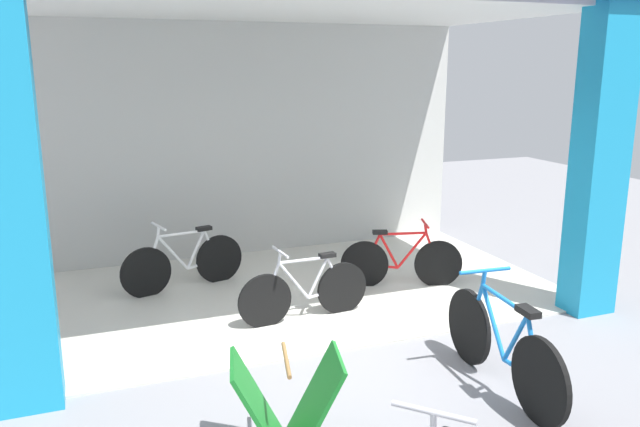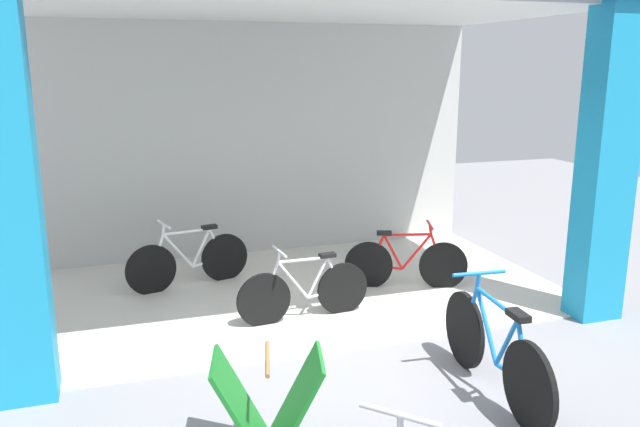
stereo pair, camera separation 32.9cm
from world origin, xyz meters
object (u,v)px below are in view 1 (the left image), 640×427
at_px(bicycle_parked_0, 502,347).
at_px(bicycle_inside_2, 305,291).
at_px(bicycle_inside_1, 401,262).
at_px(bicycle_inside_0, 184,263).
at_px(sandwich_board_sign, 287,408).

bearing_deg(bicycle_parked_0, bicycle_inside_2, 117.40).
bearing_deg(bicycle_parked_0, bicycle_inside_1, 80.69).
bearing_deg(bicycle_inside_2, bicycle_inside_0, 126.45).
distance_m(bicycle_inside_0, sandwich_board_sign, 3.64).
xyz_separation_m(bicycle_inside_0, bicycle_inside_1, (2.49, -0.86, -0.01)).
xyz_separation_m(bicycle_inside_0, bicycle_inside_2, (1.04, -1.41, -0.02)).
bearing_deg(bicycle_inside_0, bicycle_parked_0, -58.61).
bearing_deg(bicycle_inside_1, bicycle_inside_0, 161.02).
relative_size(bicycle_inside_2, sandwich_board_sign, 1.73).
height_order(bicycle_inside_2, sandwich_board_sign, bicycle_inside_2).
xyz_separation_m(bicycle_inside_1, sandwich_board_sign, (-2.37, -2.79, 0.04)).
relative_size(bicycle_inside_0, bicycle_inside_1, 1.06).
distance_m(bicycle_inside_2, sandwich_board_sign, 2.41).
xyz_separation_m(bicycle_inside_0, bicycle_parked_0, (2.07, -3.40, 0.05)).
xyz_separation_m(bicycle_inside_1, bicycle_parked_0, (-0.42, -2.54, 0.06)).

